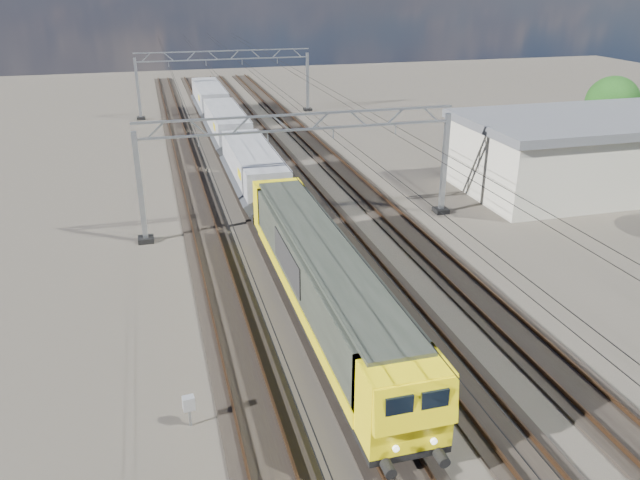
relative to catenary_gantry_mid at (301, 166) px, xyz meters
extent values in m
plane|color=black|center=(0.00, -4.00, -3.91)|extent=(160.00, 160.00, 0.00)
cube|color=black|center=(-6.00, -4.00, -3.85)|extent=(2.60, 140.00, 0.12)
cube|color=#523621|center=(-6.72, -4.00, -3.69)|extent=(0.08, 140.00, 0.16)
cube|color=#523621|center=(-5.28, -4.00, -3.69)|extent=(0.08, 140.00, 0.16)
cube|color=black|center=(-2.00, -4.00, -3.85)|extent=(2.60, 140.00, 0.12)
cube|color=#523621|center=(-2.72, -4.00, -3.69)|extent=(0.08, 140.00, 0.16)
cube|color=#523621|center=(-1.28, -4.00, -3.69)|extent=(0.08, 140.00, 0.16)
cube|color=black|center=(2.00, -4.00, -3.85)|extent=(2.60, 140.00, 0.12)
cube|color=#523621|center=(1.28, -4.00, -3.69)|extent=(0.08, 140.00, 0.16)
cube|color=#523621|center=(2.72, -4.00, -3.69)|extent=(0.08, 140.00, 0.16)
cube|color=black|center=(6.00, -4.00, -3.85)|extent=(2.60, 140.00, 0.12)
cube|color=#523621|center=(5.28, -4.00, -3.69)|extent=(0.08, 140.00, 0.16)
cube|color=#523621|center=(6.72, -4.00, -3.69)|extent=(0.08, 140.00, 0.16)
cube|color=#92999F|center=(-9.50, 0.00, -0.61)|extent=(0.30, 0.30, 6.60)
cube|color=#92999F|center=(9.50, 0.00, -0.61)|extent=(0.30, 0.30, 6.60)
cube|color=black|center=(-9.50, 0.00, -3.76)|extent=(0.90, 0.90, 0.30)
cube|color=black|center=(9.50, 0.00, -3.76)|extent=(0.90, 0.90, 0.30)
cube|color=#92999F|center=(0.00, 0.00, 3.14)|extent=(19.30, 0.18, 0.12)
cube|color=#92999F|center=(0.00, 0.00, 2.24)|extent=(19.30, 0.18, 0.12)
cube|color=#92999F|center=(-8.31, 0.00, 2.69)|extent=(1.03, 0.10, 0.94)
cube|color=#92999F|center=(-5.94, 0.00, 2.69)|extent=(1.03, 0.10, 0.94)
cube|color=#92999F|center=(-3.56, 0.00, 2.69)|extent=(1.03, 0.10, 0.94)
cube|color=#92999F|center=(-1.19, 0.00, 2.69)|extent=(1.03, 0.10, 0.94)
cube|color=#92999F|center=(1.19, 0.00, 2.69)|extent=(1.03, 0.10, 0.94)
cube|color=#92999F|center=(3.56, 0.00, 2.69)|extent=(1.03, 0.10, 0.94)
cube|color=#92999F|center=(5.94, 0.00, 2.69)|extent=(1.03, 0.10, 0.94)
cube|color=#92999F|center=(8.31, 0.00, 2.69)|extent=(1.03, 0.10, 0.94)
cube|color=#92999F|center=(-6.00, 0.00, 1.92)|extent=(0.06, 0.06, 0.65)
cube|color=#92999F|center=(-2.00, 0.00, 1.92)|extent=(0.06, 0.06, 0.65)
cube|color=#92999F|center=(2.00, 0.00, 1.92)|extent=(0.06, 0.06, 0.65)
cube|color=#92999F|center=(6.00, 0.00, 1.92)|extent=(0.06, 0.06, 0.65)
cube|color=#92999F|center=(-9.50, 36.00, -0.61)|extent=(0.30, 0.30, 6.60)
cube|color=#92999F|center=(9.50, 36.00, -0.61)|extent=(0.30, 0.30, 6.60)
cube|color=black|center=(-9.50, 36.00, -3.76)|extent=(0.90, 0.90, 0.30)
cube|color=black|center=(9.50, 36.00, -3.76)|extent=(0.90, 0.90, 0.30)
cube|color=#92999F|center=(0.00, 36.00, 3.14)|extent=(19.30, 0.18, 0.12)
cube|color=#92999F|center=(0.00, 36.00, 2.24)|extent=(19.30, 0.18, 0.12)
cube|color=#92999F|center=(-8.31, 36.00, 2.69)|extent=(1.03, 0.10, 0.94)
cube|color=#92999F|center=(-5.94, 36.00, 2.69)|extent=(1.03, 0.10, 0.94)
cube|color=#92999F|center=(-3.56, 36.00, 2.69)|extent=(1.03, 0.10, 0.94)
cube|color=#92999F|center=(-1.19, 36.00, 2.69)|extent=(1.03, 0.10, 0.94)
cube|color=#92999F|center=(1.19, 36.00, 2.69)|extent=(1.03, 0.10, 0.94)
cube|color=#92999F|center=(3.56, 36.00, 2.69)|extent=(1.03, 0.10, 0.94)
cube|color=#92999F|center=(5.94, 36.00, 2.69)|extent=(1.03, 0.10, 0.94)
cube|color=#92999F|center=(8.31, 36.00, 2.69)|extent=(1.03, 0.10, 0.94)
cube|color=#92999F|center=(-6.00, 36.00, 1.92)|extent=(0.06, 0.06, 0.65)
cube|color=#92999F|center=(-2.00, 36.00, 1.92)|extent=(0.06, 0.06, 0.65)
cube|color=#92999F|center=(2.00, 36.00, 1.92)|extent=(0.06, 0.06, 0.65)
cube|color=#92999F|center=(6.00, 36.00, 1.92)|extent=(0.06, 0.06, 0.65)
cylinder|color=black|center=(-6.00, 4.00, 1.59)|extent=(0.03, 140.00, 0.03)
cylinder|color=black|center=(-6.00, 4.00, 2.09)|extent=(0.03, 140.00, 0.03)
cylinder|color=black|center=(-2.00, 4.00, 1.59)|extent=(0.03, 140.00, 0.03)
cylinder|color=black|center=(-2.00, 4.00, 2.09)|extent=(0.03, 140.00, 0.03)
cylinder|color=black|center=(2.00, 4.00, 1.59)|extent=(0.03, 140.00, 0.03)
cylinder|color=black|center=(2.00, 4.00, 2.09)|extent=(0.03, 140.00, 0.03)
cylinder|color=black|center=(6.00, 4.00, 1.59)|extent=(0.03, 140.00, 0.03)
cylinder|color=black|center=(6.00, 4.00, 2.09)|extent=(0.03, 140.00, 0.03)
cube|color=black|center=(-2.00, -18.49, -3.16)|extent=(2.20, 3.60, 0.60)
cube|color=black|center=(-2.00, -5.49, -3.16)|extent=(2.20, 3.60, 0.60)
cube|color=black|center=(-2.00, -11.99, -2.78)|extent=(2.65, 20.00, 0.25)
cube|color=black|center=(-2.00, -11.99, -3.16)|extent=(2.20, 4.50, 0.75)
cube|color=#292D25|center=(-2.00, -11.99, -1.36)|extent=(2.65, 17.00, 2.60)
cube|color=yellow|center=(-3.34, -11.99, -2.36)|extent=(0.04, 17.00, 0.60)
cube|color=yellow|center=(-0.66, -11.99, -2.36)|extent=(0.04, 17.00, 0.60)
cube|color=black|center=(-3.35, -10.99, -1.01)|extent=(0.05, 5.00, 1.40)
cube|color=black|center=(-0.65, -10.99, -1.01)|extent=(0.05, 5.00, 1.40)
cube|color=#292D25|center=(-2.00, -11.99, 0.01)|extent=(2.25, 18.00, 0.15)
cube|color=yellow|center=(-2.00, -21.09, -1.36)|extent=(2.65, 1.80, 2.60)
cube|color=yellow|center=(-2.00, -22.04, -0.86)|extent=(2.60, 0.46, 1.52)
cube|color=black|center=(-2.55, -22.14, -0.76)|extent=(0.85, 0.08, 0.75)
cube|color=black|center=(-1.45, -22.14, -0.76)|extent=(0.85, 0.08, 0.75)
cylinder|color=black|center=(-2.85, -22.29, -2.76)|extent=(0.36, 0.50, 0.36)
cylinder|color=black|center=(-1.15, -22.29, -2.76)|extent=(0.36, 0.50, 0.36)
cylinder|color=white|center=(-2.60, -22.19, -2.16)|extent=(0.20, 0.08, 0.20)
cylinder|color=white|center=(-1.40, -22.19, -2.16)|extent=(0.20, 0.08, 0.20)
cube|color=yellow|center=(-2.00, -2.89, -1.36)|extent=(2.65, 1.80, 2.60)
cube|color=yellow|center=(-2.00, -1.94, -0.86)|extent=(2.60, 0.46, 1.52)
cube|color=black|center=(-2.55, -1.84, -0.76)|extent=(0.85, 0.08, 0.75)
cube|color=black|center=(-1.45, -1.84, -0.76)|extent=(0.85, 0.08, 0.75)
cylinder|color=black|center=(-2.85, -1.69, -2.76)|extent=(0.36, 0.50, 0.36)
cylinder|color=black|center=(-1.15, -1.69, -2.76)|extent=(0.36, 0.50, 0.36)
cylinder|color=white|center=(-2.60, -1.79, -2.16)|extent=(0.20, 0.08, 0.20)
cylinder|color=white|center=(-1.40, -1.79, -2.16)|extent=(0.20, 0.08, 0.20)
cube|color=black|center=(-2.00, 1.21, -3.19)|extent=(2.20, 2.60, 0.55)
cube|color=black|center=(-2.00, 10.21, -3.19)|extent=(2.20, 2.60, 0.55)
cube|color=black|center=(-2.00, 5.71, -2.83)|extent=(2.40, 13.00, 0.20)
cube|color=slate|center=(-2.00, 5.71, -1.11)|extent=(2.80, 12.00, 1.80)
cube|color=#45494D|center=(-2.95, 5.71, -2.36)|extent=(1.48, 12.00, 1.36)
cube|color=#45494D|center=(-1.05, 5.71, -2.36)|extent=(1.48, 12.00, 1.36)
cube|color=yellow|center=(-3.42, 2.71, -1.01)|extent=(0.04, 1.20, 0.50)
cube|color=black|center=(-2.00, 15.41, -3.19)|extent=(2.20, 2.60, 0.55)
cube|color=black|center=(-2.00, 24.41, -3.19)|extent=(2.20, 2.60, 0.55)
cube|color=black|center=(-2.00, 19.91, -2.83)|extent=(2.40, 13.00, 0.20)
cube|color=slate|center=(-2.00, 19.91, -1.11)|extent=(2.80, 12.00, 1.80)
cube|color=#45494D|center=(-2.95, 19.91, -2.36)|extent=(1.48, 12.00, 1.36)
cube|color=#45494D|center=(-1.05, 19.91, -2.36)|extent=(1.48, 12.00, 1.36)
cube|color=yellow|center=(-3.42, 16.91, -1.01)|extent=(0.04, 1.20, 0.50)
cube|color=black|center=(-2.00, 29.61, -3.19)|extent=(2.20, 2.60, 0.55)
cube|color=black|center=(-2.00, 38.61, -3.19)|extent=(2.20, 2.60, 0.55)
cube|color=black|center=(-2.00, 34.11, -2.83)|extent=(2.40, 13.00, 0.20)
cube|color=slate|center=(-2.00, 34.11, -1.11)|extent=(2.80, 12.00, 1.80)
cube|color=#45494D|center=(-2.95, 34.11, -2.36)|extent=(1.48, 12.00, 1.36)
cube|color=#45494D|center=(-1.05, 34.11, -2.36)|extent=(1.48, 12.00, 1.36)
cube|color=yellow|center=(-3.42, 31.11, -1.01)|extent=(0.04, 1.20, 0.50)
cube|color=#92999F|center=(-8.25, -17.39, -3.55)|extent=(0.09, 0.09, 0.71)
cube|color=#AAADB2|center=(-8.25, -17.39, -2.95)|extent=(0.43, 0.34, 0.50)
cube|color=beige|center=(22.00, 2.00, -1.51)|extent=(18.00, 10.00, 4.80)
cube|color=slate|center=(22.00, 2.00, 1.19)|extent=(18.60, 10.60, 0.60)
cylinder|color=#312616|center=(30.00, 10.00, -2.29)|extent=(0.70, 0.70, 3.23)
sphere|color=#133A0F|center=(30.00, 10.00, 0.62)|extent=(4.52, 4.52, 4.52)
sphere|color=#133A0F|center=(31.20, 9.20, -0.03)|extent=(3.23, 3.23, 3.23)
camera|label=1|loc=(-8.52, -35.46, 10.47)|focal=35.00mm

